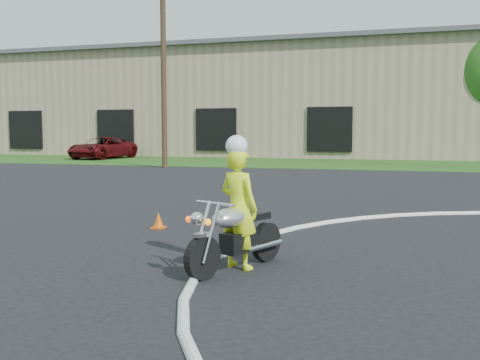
# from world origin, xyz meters

# --- Properties ---
(grass_strip) EXTENTS (120.00, 10.00, 0.02)m
(grass_strip) POSITION_xyz_m (0.00, 27.00, 0.01)
(grass_strip) COLOR #1E4714
(grass_strip) RESTS_ON ground
(primary_motorcycle) EXTENTS (0.96, 1.71, 0.96)m
(primary_motorcycle) POSITION_xyz_m (-5.56, 2.55, 0.46)
(primary_motorcycle) COLOR black
(primary_motorcycle) RESTS_ON ground
(rider_primary_grp) EXTENTS (0.69, 0.59, 1.78)m
(rider_primary_grp) POSITION_xyz_m (-5.55, 2.68, 0.86)
(rider_primary_grp) COLOR #E2FF1A
(rider_primary_grp) RESTS_ON ground
(pickup_grp) EXTENTS (3.09, 5.56, 1.47)m
(pickup_grp) POSITION_xyz_m (-22.93, 28.24, 0.74)
(pickup_grp) COLOR #4D080D
(pickup_grp) RESTS_ON ground
(warehouse) EXTENTS (41.00, 17.00, 8.30)m
(warehouse) POSITION_xyz_m (-18.00, 39.99, 4.16)
(warehouse) COLOR tan
(warehouse) RESTS_ON ground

